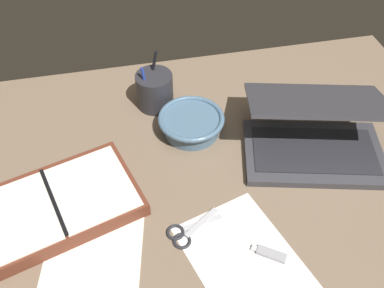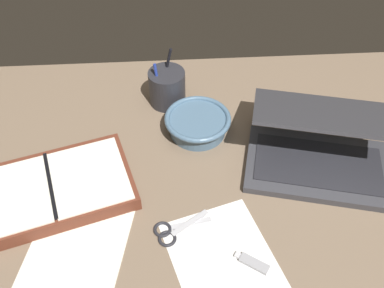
# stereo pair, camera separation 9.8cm
# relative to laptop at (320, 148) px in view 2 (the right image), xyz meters

# --- Properties ---
(desk_top) EXTENTS (1.40, 1.00, 0.02)m
(desk_top) POSITION_rel_laptop_xyz_m (-0.30, -0.06, -0.06)
(desk_top) COLOR #75604C
(desk_top) RESTS_ON ground
(laptop) EXTENTS (0.39, 0.35, 0.15)m
(laptop) POSITION_rel_laptop_xyz_m (0.00, 0.00, 0.00)
(laptop) COLOR #38383D
(laptop) RESTS_ON desk_top
(bowl) EXTENTS (0.17, 0.17, 0.05)m
(bowl) POSITION_rel_laptop_xyz_m (-0.28, 0.12, -0.02)
(bowl) COLOR slate
(bowl) RESTS_ON desk_top
(pen_cup) EXTENTS (0.10, 0.10, 0.15)m
(pen_cup) POSITION_rel_laptop_xyz_m (-0.35, 0.25, 0.00)
(pen_cup) COLOR #28282D
(pen_cup) RESTS_ON desk_top
(planner) EXTENTS (0.40, 0.31, 0.04)m
(planner) POSITION_rel_laptop_xyz_m (-0.62, -0.07, -0.03)
(planner) COLOR brown
(planner) RESTS_ON desk_top
(scissors) EXTENTS (0.13, 0.08, 0.01)m
(scissors) POSITION_rel_laptop_xyz_m (-0.36, -0.18, -0.04)
(scissors) COLOR #B7B7BC
(scissors) RESTS_ON desk_top
(paper_sheet_front) EXTENTS (0.27, 0.34, 0.00)m
(paper_sheet_front) POSITION_rel_laptop_xyz_m (-0.25, -0.27, -0.05)
(paper_sheet_front) COLOR white
(paper_sheet_front) RESTS_ON desk_top
(paper_sheet_beside_planner) EXTENTS (0.24, 0.28, 0.00)m
(paper_sheet_beside_planner) POSITION_rel_laptop_xyz_m (-0.55, -0.21, -0.05)
(paper_sheet_beside_planner) COLOR silver
(paper_sheet_beside_planner) RESTS_ON desk_top
(usb_drive) EXTENTS (0.07, 0.05, 0.01)m
(usb_drive) POSITION_rel_laptop_xyz_m (-0.20, -0.26, -0.04)
(usb_drive) COLOR #99999E
(usb_drive) RESTS_ON desk_top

